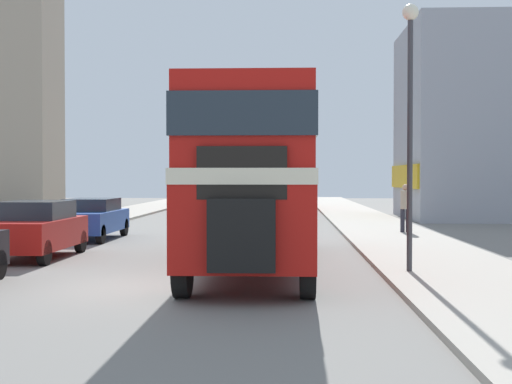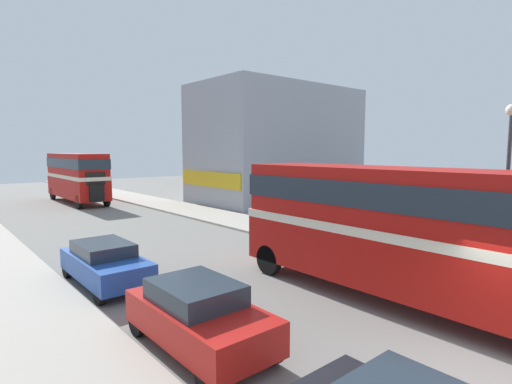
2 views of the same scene
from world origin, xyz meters
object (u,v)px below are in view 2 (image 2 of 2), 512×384
object	(u,v)px
double_decker_bus	(401,223)
street_lamp	(508,169)
bus_distant	(77,174)
car_parked_far	(105,263)
car_parked_mid	(199,315)
pedestrian_walking	(293,211)

from	to	relation	value
double_decker_bus	street_lamp	world-z (taller)	street_lamp
bus_distant	car_parked_far	size ratio (longest dim) A/B	2.32
bus_distant	car_parked_mid	bearing A→B (deg)	-101.30
bus_distant	street_lamp	xyz separation A→B (m)	(3.81, -31.71, 1.43)
car_parked_mid	car_parked_far	bearing A→B (deg)	90.60
pedestrian_walking	car_parked_mid	bearing A→B (deg)	-144.51
car_parked_mid	street_lamp	world-z (taller)	street_lamp
double_decker_bus	pedestrian_walking	distance (m)	10.92
double_decker_bus	car_parked_mid	world-z (taller)	double_decker_bus
pedestrian_walking	double_decker_bus	bearing A→B (deg)	-118.64
car_parked_mid	street_lamp	bearing A→B (deg)	-18.11
bus_distant	pedestrian_walking	distance (m)	21.35
double_decker_bus	car_parked_far	world-z (taller)	double_decker_bus
car_parked_far	pedestrian_walking	xyz separation A→B (m)	(11.32, 2.21, 0.39)
double_decker_bus	car_parked_far	xyz separation A→B (m)	(-6.12, 7.30, -1.67)
double_decker_bus	pedestrian_walking	xyz separation A→B (m)	(5.20, 9.52, -1.28)
double_decker_bus	street_lamp	size ratio (longest dim) A/B	1.91
double_decker_bus	car_parked_mid	distance (m)	6.45
car_parked_mid	pedestrian_walking	world-z (taller)	pedestrian_walking
car_parked_mid	pedestrian_walking	size ratio (longest dim) A/B	2.22
car_parked_far	double_decker_bus	bearing A→B (deg)	-50.03
bus_distant	car_parked_far	bearing A→B (deg)	-104.22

